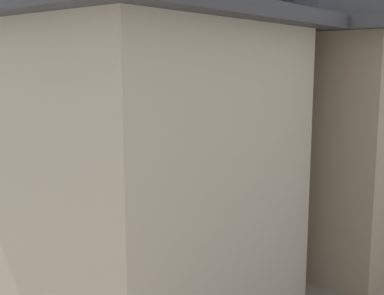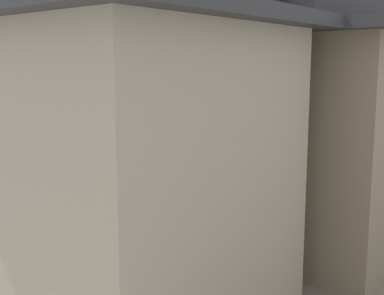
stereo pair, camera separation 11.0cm
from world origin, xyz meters
The scene contains 9 objects.
boat_moored_nearest centered at (4.87, 29.29, 0.25)m, with size 2.13×5.85×0.77m.
boat_moored_far centered at (-5.06, 30.50, 0.17)m, with size 2.48×3.94×0.49m.
boat_midriver_upstream centered at (-6.74, 52.57, 0.16)m, with size 3.96×1.52×0.48m.
boat_upstream_distant centered at (-4.10, 40.06, 0.13)m, with size 1.64×5.20×0.39m.
boat_crossing_west centered at (4.64, 10.40, 0.16)m, with size 1.16×4.55×0.47m.
house_waterfront_nearest centered at (9.81, 0.85, 3.77)m, with size 5.60×5.59×6.14m.
house_waterfront_second centered at (10.28, 7.68, 3.74)m, with size 6.52×8.22×6.14m.
mooring_post_dock_near centered at (6.70, 4.11, 1.12)m, with size 0.20×0.20×0.73m, color #473828.
mooring_post_dock_mid centered at (6.70, 12.58, 1.23)m, with size 0.20×0.20×0.96m, color #473828.
Camera 2 is at (16.17, -5.19, 5.30)m, focal length 46.79 mm.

